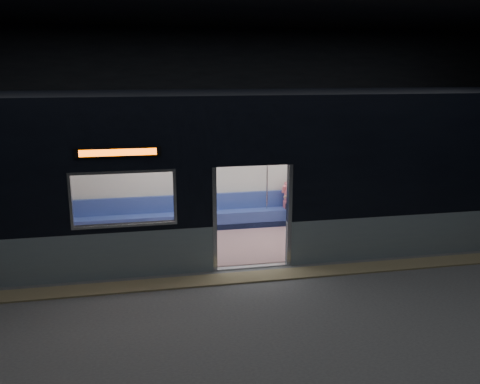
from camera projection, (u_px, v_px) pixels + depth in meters
name	position (u px, v px, depth m)	size (l,w,h in m)	color
station_floor	(265.00, 289.00, 9.04)	(24.00, 14.00, 0.01)	#47494C
station_envelope	(268.00, 79.00, 8.17)	(24.00, 14.00, 5.00)	black
tactile_strip	(258.00, 276.00, 9.56)	(22.80, 0.50, 0.03)	#8C7F59
metro_car	(237.00, 162.00, 11.02)	(18.00, 3.04, 3.35)	gray
passenger	(292.00, 196.00, 12.54)	(0.39, 0.63, 1.27)	black
handbag	(293.00, 202.00, 12.37)	(0.25, 0.21, 0.12)	black
transit_map	(415.00, 160.00, 13.32)	(1.03, 0.03, 0.67)	white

